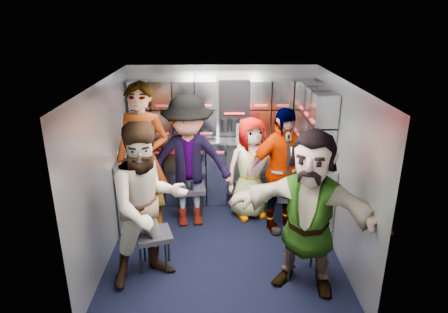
{
  "coord_description": "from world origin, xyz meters",
  "views": [
    {
      "loc": [
        -0.06,
        -4.43,
        2.87
      ],
      "look_at": [
        0.01,
        0.35,
        1.1
      ],
      "focal_mm": 32.0,
      "sensor_mm": 36.0,
      "label": 1
    }
  ],
  "objects_px": {
    "jump_seat_mid_left": "(191,190)",
    "attendant_arc_d": "(281,171)",
    "attendant_arc_b": "(189,163)",
    "jump_seat_near_right": "(302,241)",
    "attendant_arc_e": "(309,213)",
    "jump_seat_center": "(249,186)",
    "attendant_arc_a": "(148,205)",
    "jump_seat_mid_right": "(277,197)",
    "attendant_arc_c": "(251,168)",
    "attendant_standing": "(143,159)",
    "jump_seat_near_left": "(154,237)"
  },
  "relations": [
    {
      "from": "attendant_standing",
      "to": "jump_seat_mid_right",
      "type": "bearing_deg",
      "value": 20.03
    },
    {
      "from": "attendant_arc_b",
      "to": "jump_seat_near_left",
      "type": "bearing_deg",
      "value": -114.86
    },
    {
      "from": "jump_seat_center",
      "to": "jump_seat_mid_right",
      "type": "height_order",
      "value": "jump_seat_mid_right"
    },
    {
      "from": "jump_seat_center",
      "to": "attendant_arc_e",
      "type": "distance_m",
      "value": 1.91
    },
    {
      "from": "jump_seat_center",
      "to": "attendant_arc_a",
      "type": "distance_m",
      "value": 2.09
    },
    {
      "from": "jump_seat_mid_right",
      "to": "attendant_arc_b",
      "type": "distance_m",
      "value": 1.34
    },
    {
      "from": "jump_seat_near_right",
      "to": "attendant_arc_e",
      "type": "xyz_separation_m",
      "value": [
        0.0,
        -0.18,
        0.46
      ]
    },
    {
      "from": "attendant_standing",
      "to": "jump_seat_near_left",
      "type": "bearing_deg",
      "value": -59.45
    },
    {
      "from": "jump_seat_near_left",
      "to": "jump_seat_near_right",
      "type": "distance_m",
      "value": 1.69
    },
    {
      "from": "attendant_arc_a",
      "to": "attendant_arc_b",
      "type": "relative_size",
      "value": 0.99
    },
    {
      "from": "jump_seat_mid_right",
      "to": "attendant_arc_e",
      "type": "height_order",
      "value": "attendant_arc_e"
    },
    {
      "from": "jump_seat_center",
      "to": "jump_seat_mid_right",
      "type": "bearing_deg",
      "value": -46.29
    },
    {
      "from": "attendant_standing",
      "to": "attendant_arc_a",
      "type": "distance_m",
      "value": 1.15
    },
    {
      "from": "jump_seat_near_right",
      "to": "attendant_standing",
      "type": "relative_size",
      "value": 0.24
    },
    {
      "from": "attendant_arc_a",
      "to": "attendant_arc_d",
      "type": "xyz_separation_m",
      "value": [
        1.57,
        1.06,
        -0.06
      ]
    },
    {
      "from": "jump_seat_mid_left",
      "to": "attendant_standing",
      "type": "xyz_separation_m",
      "value": [
        -0.59,
        -0.29,
        0.59
      ]
    },
    {
      "from": "jump_seat_center",
      "to": "attendant_arc_e",
      "type": "xyz_separation_m",
      "value": [
        0.48,
        -1.78,
        0.52
      ]
    },
    {
      "from": "attendant_arc_a",
      "to": "attendant_arc_b",
      "type": "distance_m",
      "value": 1.27
    },
    {
      "from": "attendant_arc_c",
      "to": "attendant_arc_b",
      "type": "bearing_deg",
      "value": 174.66
    },
    {
      "from": "attendant_arc_b",
      "to": "attendant_arc_d",
      "type": "xyz_separation_m",
      "value": [
        1.23,
        -0.16,
        -0.06
      ]
    },
    {
      "from": "jump_seat_mid_right",
      "to": "attendant_arc_d",
      "type": "xyz_separation_m",
      "value": [
        -0.0,
        -0.18,
        0.47
      ]
    },
    {
      "from": "jump_seat_near_right",
      "to": "attendant_arc_e",
      "type": "height_order",
      "value": "attendant_arc_e"
    },
    {
      "from": "jump_seat_near_left",
      "to": "jump_seat_mid_left",
      "type": "relative_size",
      "value": 1.0
    },
    {
      "from": "attendant_standing",
      "to": "attendant_arc_b",
      "type": "distance_m",
      "value": 0.6
    },
    {
      "from": "jump_seat_center",
      "to": "attendant_standing",
      "type": "relative_size",
      "value": 0.22
    },
    {
      "from": "attendant_standing",
      "to": "attendant_arc_a",
      "type": "bearing_deg",
      "value": -61.71
    },
    {
      "from": "jump_seat_near_left",
      "to": "attendant_standing",
      "type": "bearing_deg",
      "value": 104.47
    },
    {
      "from": "jump_seat_mid_left",
      "to": "attendant_arc_d",
      "type": "height_order",
      "value": "attendant_arc_d"
    },
    {
      "from": "attendant_arc_b",
      "to": "attendant_arc_c",
      "type": "distance_m",
      "value": 0.9
    },
    {
      "from": "jump_seat_mid_left",
      "to": "jump_seat_near_left",
      "type": "bearing_deg",
      "value": -105.76
    },
    {
      "from": "jump_seat_mid_left",
      "to": "attendant_arc_b",
      "type": "bearing_deg",
      "value": -90.0
    },
    {
      "from": "jump_seat_center",
      "to": "attendant_arc_e",
      "type": "height_order",
      "value": "attendant_arc_e"
    },
    {
      "from": "jump_seat_mid_left",
      "to": "attendant_arc_e",
      "type": "height_order",
      "value": "attendant_arc_e"
    },
    {
      "from": "jump_seat_near_left",
      "to": "attendant_arc_e",
      "type": "height_order",
      "value": "attendant_arc_e"
    },
    {
      "from": "jump_seat_center",
      "to": "attendant_arc_d",
      "type": "height_order",
      "value": "attendant_arc_d"
    },
    {
      "from": "jump_seat_near_right",
      "to": "attendant_arc_c",
      "type": "relative_size",
      "value": 0.33
    },
    {
      "from": "attendant_arc_b",
      "to": "attendant_arc_e",
      "type": "relative_size",
      "value": 1.03
    },
    {
      "from": "attendant_arc_a",
      "to": "attendant_arc_c",
      "type": "distance_m",
      "value": 1.89
    },
    {
      "from": "jump_seat_near_right",
      "to": "attendant_arc_e",
      "type": "bearing_deg",
      "value": -90.0
    },
    {
      "from": "jump_seat_near_right",
      "to": "jump_seat_near_left",
      "type": "bearing_deg",
      "value": 174.86
    },
    {
      "from": "jump_seat_near_left",
      "to": "jump_seat_mid_right",
      "type": "relative_size",
      "value": 1.11
    },
    {
      "from": "jump_seat_near_right",
      "to": "attendant_arc_c",
      "type": "bearing_deg",
      "value": 108.55
    },
    {
      "from": "attendant_arc_b",
      "to": "jump_seat_center",
      "type": "bearing_deg",
      "value": 18.91
    },
    {
      "from": "attendant_arc_b",
      "to": "attendant_arc_c",
      "type": "relative_size",
      "value": 1.24
    },
    {
      "from": "jump_seat_mid_left",
      "to": "jump_seat_near_right",
      "type": "relative_size",
      "value": 0.99
    },
    {
      "from": "jump_seat_near_left",
      "to": "jump_seat_mid_right",
      "type": "bearing_deg",
      "value": 34.0
    },
    {
      "from": "jump_seat_near_right",
      "to": "attendant_arc_e",
      "type": "distance_m",
      "value": 0.49
    },
    {
      "from": "attendant_arc_b",
      "to": "attendant_arc_d",
      "type": "height_order",
      "value": "attendant_arc_b"
    },
    {
      "from": "jump_seat_center",
      "to": "attendant_arc_a",
      "type": "height_order",
      "value": "attendant_arc_a"
    },
    {
      "from": "jump_seat_mid_right",
      "to": "attendant_arc_a",
      "type": "distance_m",
      "value": 2.07
    }
  ]
}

